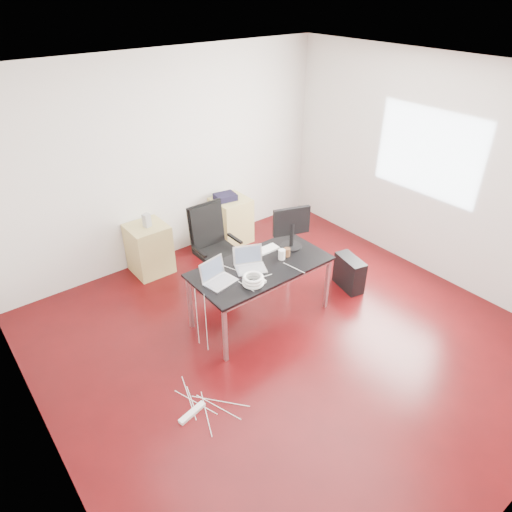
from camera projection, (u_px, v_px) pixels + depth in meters
room_shell at (293, 230)px, 4.45m from camera, size 5.00×5.00×5.00m
desk at (261, 269)px, 5.17m from camera, size 1.60×0.80×0.73m
office_chair at (214, 243)px, 5.82m from camera, size 0.48×0.50×1.08m
filing_cabinet_left at (149, 249)px, 6.20m from camera, size 0.50×0.50×0.70m
filing_cabinet_right at (231, 220)px, 6.92m from camera, size 0.50×0.50×0.70m
pc_tower at (349, 273)px, 5.93m from camera, size 0.29×0.48×0.44m
wastebasket at (200, 243)px, 6.75m from camera, size 0.31×0.31×0.28m
power_strip at (192, 413)px, 4.29m from camera, size 0.31×0.12×0.04m
laptop_left at (218, 277)px, 4.85m from camera, size 0.37×0.31×0.23m
laptop_right at (250, 263)px, 5.08m from camera, size 0.40×0.37×0.23m
monitor at (291, 226)px, 5.36m from camera, size 0.44×0.26×0.51m
keyboard at (262, 251)px, 5.39m from camera, size 0.44×0.14×0.02m
cup_white at (282, 254)px, 5.24m from camera, size 0.10×0.10×0.12m
cup_brown at (287, 252)px, 5.30m from camera, size 0.09×0.09×0.10m
cable_coil at (253, 280)px, 4.81m from camera, size 0.24×0.24×0.11m
power_adapter at (262, 281)px, 4.86m from camera, size 0.07×0.07×0.03m
speaker at (147, 220)px, 5.96m from camera, size 0.11×0.10×0.18m
navy_garment at (225, 197)px, 6.69m from camera, size 0.33×0.28×0.09m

